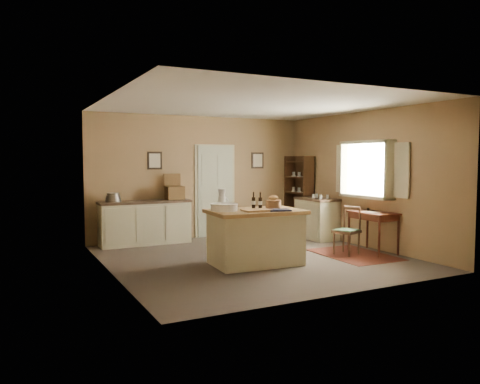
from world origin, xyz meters
The scene contains 16 objects.
ground centered at (0.00, 0.00, 0.00)m, with size 5.00×5.00×0.00m, color brown.
wall_back centered at (0.00, 2.50, 1.35)m, with size 5.00×0.10×2.70m, color olive.
wall_front centered at (0.00, -2.50, 1.35)m, with size 5.00×0.10×2.70m, color olive.
wall_left centered at (-2.50, 0.00, 1.35)m, with size 0.10×5.00×2.70m, color olive.
wall_right centered at (2.50, 0.00, 1.35)m, with size 0.10×5.00×2.70m, color olive.
ceiling centered at (0.00, 0.00, 2.70)m, with size 5.00×5.00×0.00m, color silver.
door centered at (0.35, 2.47, 1.05)m, with size 0.97×0.06×2.11m, color #B2B89F.
framed_prints centered at (0.20, 2.48, 1.72)m, with size 2.82×0.02×0.38m.
window centered at (2.42, -0.20, 1.55)m, with size 0.25×1.99×1.12m.
work_island centered at (-0.23, -0.44, 0.48)m, with size 1.58×1.09×1.20m.
sideboard centered at (-1.34, 2.20, 0.48)m, with size 1.87×0.53×1.18m.
rug centered at (1.75, -0.60, 0.00)m, with size 1.10×1.60×0.01m, color #541B13.
writing_desk centered at (2.20, -0.60, 0.67)m, with size 0.54×0.89×0.82m.
desk_chair centered at (1.64, -0.52, 0.43)m, with size 0.40×0.40×0.86m, color #331D10, non-canonical shape.
right_cabinet centered at (2.20, 1.14, 0.46)m, with size 0.56×1.00×0.99m.
shelving_unit centered at (2.35, 2.00, 0.91)m, with size 0.31×0.82×1.82m.
Camera 1 is at (-3.96, -7.18, 1.75)m, focal length 35.00 mm.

